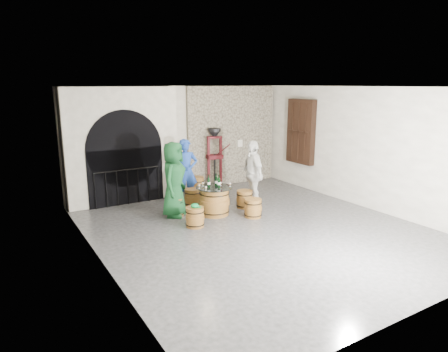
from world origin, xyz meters
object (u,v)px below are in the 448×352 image
barrel_stool_left (175,207)px  barrel_stool_near_right (253,208)px  barrel_stool_far (192,197)px  barrel_stool_near_left (195,217)px  corking_press (215,154)px  barrel_stool_right (245,199)px  barrel_table (214,201)px  wine_bottle_right (216,181)px  person_white (252,174)px  side_barrel (197,187)px  person_green (174,179)px  person_blue (186,172)px  wine_bottle_left (209,182)px  wine_bottle_center (219,182)px

barrel_stool_left → barrel_stool_near_right: bearing=-34.3°
barrel_stool_far → barrel_stool_near_left: size_ratio=1.00×
corking_press → barrel_stool_right: bearing=-88.5°
barrel_stool_near_right → barrel_stool_near_left: bearing=175.0°
barrel_table → barrel_stool_near_left: bearing=-147.1°
wine_bottle_right → person_white: bearing=1.4°
barrel_table → side_barrel: 1.73m
barrel_stool_far → corking_press: (1.42, 1.24, 0.88)m
barrel_table → person_white: size_ratio=0.52×
barrel_stool_left → person_green: 0.71m
barrel_stool_near_left → person_blue: 2.05m
wine_bottle_left → corking_press: 2.59m
barrel_stool_near_right → wine_bottle_left: (-0.85, 0.75, 0.62)m
person_blue → wine_bottle_center: person_blue is taller
barrel_table → wine_bottle_right: bearing=39.8°
person_blue → side_barrel: size_ratio=3.00×
wine_bottle_right → corking_press: bearing=60.9°
barrel_stool_right → wine_bottle_center: wine_bottle_center is taller
barrel_table → side_barrel: size_ratio=1.56×
barrel_stool_near_right → side_barrel: 2.39m
barrel_table → wine_bottle_left: 0.52m
barrel_table → person_blue: bearing=97.5°
person_white → wine_bottle_center: size_ratio=5.56×
barrel_table → person_blue: person_blue is taller
barrel_table → barrel_stool_left: size_ratio=1.98×
barrel_stool_left → wine_bottle_right: wine_bottle_right is taller
person_blue → wine_bottle_right: bearing=-60.4°
barrel_stool_far → wine_bottle_center: 1.25m
person_white → wine_bottle_center: bearing=-70.2°
barrel_stool_far → person_white: (1.38, -0.87, 0.67)m
wine_bottle_right → corking_press: corking_press is taller
barrel_table → corking_press: corking_press is taller
barrel_stool_far → wine_bottle_left: size_ratio=1.45×
corking_press → person_white: bearing=-81.5°
wine_bottle_right → barrel_stool_near_right: bearing=-50.8°
person_green → person_white: person_green is taller
wine_bottle_center → corking_press: (1.21, 2.31, 0.26)m
barrel_stool_near_left → barrel_table: bearing=32.9°
corking_press → barrel_stool_near_right: bearing=-91.4°
barrel_stool_near_right → wine_bottle_center: size_ratio=1.45×
barrel_stool_left → person_white: (2.15, -0.32, 0.67)m
barrel_stool_right → person_blue: 1.79m
wine_bottle_right → barrel_table: bearing=-140.2°
barrel_table → side_barrel: barrel_table is taller
wine_bottle_center → barrel_stool_far: bearing=101.4°
person_blue → person_green: bearing=-114.8°
barrel_stool_near_right → person_blue: bearing=114.6°
barrel_stool_left → barrel_stool_far: bearing=35.9°
wine_bottle_center → barrel_table: bearing=137.2°
person_green → side_barrel: 1.91m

